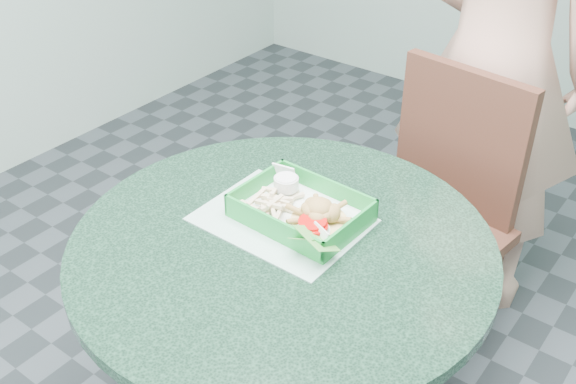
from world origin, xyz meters
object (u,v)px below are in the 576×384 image
Objects in this scene: diner_person at (503,20)px; sauce_ramekin at (285,190)px; dining_chair at (438,202)px; cafe_table at (283,303)px; food_basket at (301,220)px; crab_sandwich at (320,221)px.

sauce_ramekin is at bearing 70.81° from diner_person.
dining_chair is 0.64m from sauce_ramekin.
food_basket reaches higher than cafe_table.
diner_person is (-0.01, 0.32, 0.48)m from dining_chair.
dining_chair is at bearing 87.43° from crab_sandwich.
cafe_table is 0.24m from crab_sandwich.
diner_person is at bearing 80.04° from sauce_ramekin.
cafe_table is 15.95× the size of sauce_ramekin.
diner_person is at bearing 86.48° from cafe_table.
food_basket is at bearing 99.51° from cafe_table.
dining_chair is 0.46× the size of diner_person.
diner_person reaches higher than food_basket.
crab_sandwich is 0.15m from sauce_ramekin.
dining_chair is 0.64m from food_basket.
cafe_table is 0.47× the size of diner_person.
food_basket is 0.09m from sauce_ramekin.
sauce_ramekin is (-0.08, 0.04, 0.03)m from food_basket.
diner_person is 7.02× the size of food_basket.
crab_sandwich is (0.05, 0.08, 0.22)m from cafe_table.
dining_chair is 7.29× the size of crab_sandwich.
dining_chair reaches higher than sauce_ramekin.
cafe_table is at bearing -121.55° from crab_sandwich.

